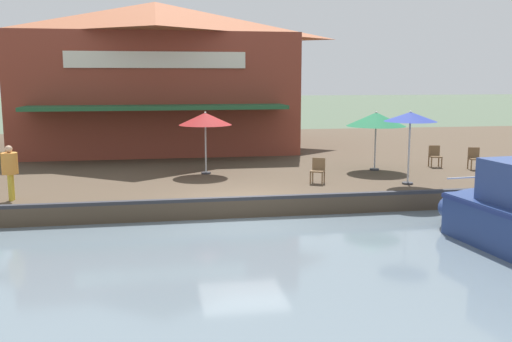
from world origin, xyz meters
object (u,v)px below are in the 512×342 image
Objects in this scene: waterfront_restaurant at (157,74)px; cafe_chair_back_row_seat at (435,155)px; cafe_chair_far_corner_seat at (475,157)px; cafe_chair_mid_patio at (318,169)px; tree_behind_restaurant at (213,56)px; patio_umbrella_near_quay_edge at (376,119)px; person_mid_patio at (10,166)px; patio_umbrella_mid_patio_right at (205,119)px; patio_umbrella_back_row at (410,117)px.

cafe_chair_back_row_seat is (8.95, 10.87, -3.22)m from waterfront_restaurant.
waterfront_restaurant is at bearing -129.02° from cafe_chair_far_corner_seat.
tree_behind_restaurant is at bearing -173.73° from cafe_chair_mid_patio.
cafe_chair_far_corner_seat is (0.49, 3.89, -1.49)m from patio_umbrella_near_quay_edge.
cafe_chair_far_corner_seat is (-1.78, 6.81, 0.00)m from cafe_chair_mid_patio.
person_mid_patio is at bearing -83.27° from cafe_chair_mid_patio.
patio_umbrella_near_quay_edge is 2.67× the size of cafe_chair_mid_patio.
patio_umbrella_mid_patio_right reaches higher than person_mid_patio.
patio_umbrella_mid_patio_right is 2.71× the size of cafe_chair_mid_patio.
patio_umbrella_mid_patio_right is (9.03, 1.70, -1.66)m from waterfront_restaurant.
tree_behind_restaurant reaches higher than patio_umbrella_near_quay_edge.
person_mid_patio reaches higher than cafe_chair_far_corner_seat.
waterfront_restaurant reaches higher than patio_umbrella_near_quay_edge.
patio_umbrella_mid_patio_right reaches higher than cafe_chair_back_row_seat.
cafe_chair_mid_patio is at bearing -103.17° from patio_umbrella_back_row.
patio_umbrella_near_quay_edge is at bearing 127.89° from cafe_chair_mid_patio.
cafe_chair_mid_patio is (2.27, -2.91, -1.49)m from patio_umbrella_near_quay_edge.
patio_umbrella_back_row is 18.46m from tree_behind_restaurant.
person_mid_patio is at bearing -23.07° from tree_behind_restaurant.
cafe_chair_mid_patio is at bearing -52.11° from patio_umbrella_near_quay_edge.
patio_umbrella_mid_patio_right is at bearing -94.25° from cafe_chair_far_corner_seat.
patio_umbrella_near_quay_edge is 3.98m from cafe_chair_mid_patio.
cafe_chair_back_row_seat is at bearing -124.87° from cafe_chair_far_corner_seat.
person_mid_patio is (1.13, -9.56, 0.53)m from cafe_chair_mid_patio.
person_mid_patio is (3.40, -12.48, -0.96)m from patio_umbrella_near_quay_edge.
tree_behind_restaurant is (-14.68, -4.78, 2.84)m from patio_umbrella_near_quay_edge.
cafe_chair_far_corner_seat is 16.64m from person_mid_patio.
patio_umbrella_near_quay_edge is 15.70m from tree_behind_restaurant.
cafe_chair_far_corner_seat is 0.53× the size of person_mid_patio.
cafe_chair_far_corner_seat is at bearing 85.75° from patio_umbrella_mid_patio_right.
patio_umbrella_back_row reaches higher than person_mid_patio.
patio_umbrella_back_row reaches higher than cafe_chair_back_row_seat.
patio_umbrella_mid_patio_right reaches higher than cafe_chair_mid_patio.
waterfront_restaurant is 13.13m from cafe_chair_mid_patio.
patio_umbrella_mid_patio_right is at bearing -116.44° from patio_umbrella_back_row.
waterfront_restaurant is at bearing -129.46° from cafe_chair_back_row_seat.
cafe_chair_far_corner_seat is at bearing 100.07° from person_mid_patio.
waterfront_restaurant is 13.68m from person_mid_patio.
waterfront_restaurant is 12.53m from patio_umbrella_near_quay_edge.
cafe_chair_mid_patio is at bearing 6.27° from tree_behind_restaurant.
cafe_chair_mid_patio is at bearing 96.73° from person_mid_patio.
patio_umbrella_mid_patio_right is 1.43× the size of person_mid_patio.
cafe_chair_far_corner_seat is (0.77, 10.39, -1.56)m from patio_umbrella_mid_patio_right.
waterfront_restaurant is at bearing -155.47° from cafe_chair_mid_patio.
person_mid_patio is at bearing -74.77° from patio_umbrella_near_quay_edge.
waterfront_restaurant is 14.83m from patio_umbrella_back_row.
tree_behind_restaurant is at bearing -164.79° from patio_umbrella_back_row.
patio_umbrella_back_row is 7.28m from patio_umbrella_mid_patio_right.
cafe_chair_back_row_seat is at bearing 27.49° from tree_behind_restaurant.
patio_umbrella_mid_patio_right is 0.33× the size of tree_behind_restaurant.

